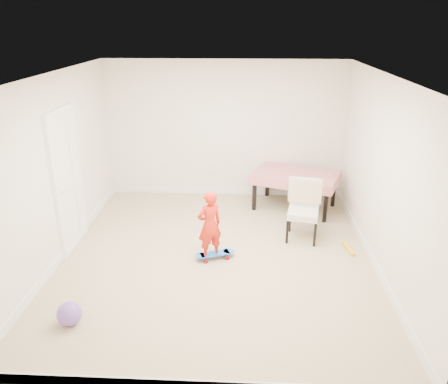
{
  "coord_description": "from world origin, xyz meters",
  "views": [
    {
      "loc": [
        0.39,
        -5.61,
        3.27
      ],
      "look_at": [
        0.1,
        0.2,
        0.95
      ],
      "focal_mm": 35.0,
      "sensor_mm": 36.0,
      "label": 1
    }
  ],
  "objects_px": {
    "dining_table": "(295,190)",
    "child": "(210,227)",
    "balloon": "(69,314)",
    "skateboard": "(215,256)",
    "dining_chair": "(303,211)"
  },
  "relations": [
    {
      "from": "dining_table",
      "to": "child",
      "type": "bearing_deg",
      "value": -105.19
    },
    {
      "from": "dining_table",
      "to": "balloon",
      "type": "distance_m",
      "value": 4.52
    },
    {
      "from": "dining_table",
      "to": "skateboard",
      "type": "relative_size",
      "value": 2.51
    },
    {
      "from": "child",
      "to": "dining_table",
      "type": "bearing_deg",
      "value": -157.96
    },
    {
      "from": "dining_table",
      "to": "dining_chair",
      "type": "relative_size",
      "value": 1.55
    },
    {
      "from": "child",
      "to": "balloon",
      "type": "bearing_deg",
      "value": 14.06
    },
    {
      "from": "dining_chair",
      "to": "skateboard",
      "type": "bearing_deg",
      "value": -141.85
    },
    {
      "from": "balloon",
      "to": "dining_table",
      "type": "bearing_deg",
      "value": 50.19
    },
    {
      "from": "dining_table",
      "to": "skateboard",
      "type": "height_order",
      "value": "dining_table"
    },
    {
      "from": "child",
      "to": "balloon",
      "type": "height_order",
      "value": "child"
    },
    {
      "from": "skateboard",
      "to": "dining_chair",
      "type": "bearing_deg",
      "value": 7.29
    },
    {
      "from": "dining_chair",
      "to": "child",
      "type": "height_order",
      "value": "child"
    },
    {
      "from": "dining_table",
      "to": "balloon",
      "type": "relative_size",
      "value": 5.26
    },
    {
      "from": "dining_chair",
      "to": "balloon",
      "type": "height_order",
      "value": "dining_chair"
    },
    {
      "from": "dining_table",
      "to": "child",
      "type": "xyz_separation_m",
      "value": [
        -1.4,
        -1.93,
        0.17
      ]
    }
  ]
}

